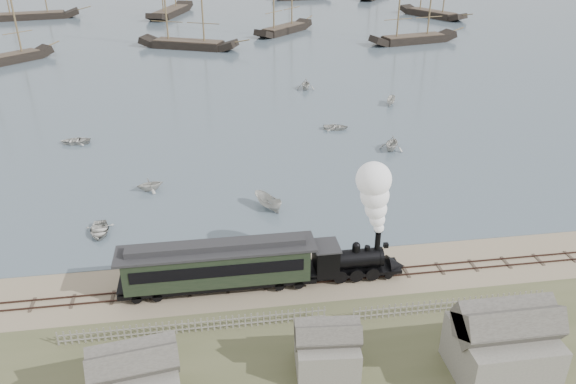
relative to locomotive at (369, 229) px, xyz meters
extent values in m
plane|color=tan|center=(-7.52, 2.00, -4.47)|extent=(600.00, 600.00, 0.00)
cube|color=#37241E|center=(-7.52, -0.50, -4.37)|extent=(120.00, 0.08, 0.12)
cube|color=#37241E|center=(-7.52, 0.50, -4.37)|extent=(120.00, 0.08, 0.12)
cube|color=#3D3127|center=(-7.52, 0.00, -4.44)|extent=(120.00, 1.80, 0.06)
cube|color=black|center=(-0.79, 0.00, -3.74)|extent=(7.05, 2.07, 0.26)
cylinder|color=black|center=(-1.20, 0.00, -2.70)|extent=(4.35, 1.55, 1.55)
cube|color=black|center=(-3.48, 0.00, -2.49)|extent=(1.87, 2.28, 2.38)
cube|color=#29292B|center=(-3.48, 0.00, -1.25)|extent=(2.07, 2.49, 0.12)
cylinder|color=black|center=(0.77, 0.00, -1.30)|extent=(0.46, 0.46, 1.66)
sphere|color=black|center=(-1.00, 0.00, -1.49)|extent=(0.66, 0.66, 0.66)
cone|color=black|center=(2.53, 0.00, -3.84)|extent=(1.45, 2.07, 2.07)
cube|color=black|center=(1.49, 0.00, -1.66)|extent=(0.36, 0.36, 0.36)
cube|color=black|center=(-12.19, 0.00, -3.70)|extent=(15.48, 2.54, 0.39)
cube|color=black|center=(-12.19, 0.00, -2.15)|extent=(14.38, 2.77, 2.77)
cube|color=black|center=(-12.19, -1.40, -1.87)|extent=(13.27, 0.06, 1.00)
cube|color=black|center=(-12.19, 1.40, -1.87)|extent=(13.27, 0.06, 1.00)
cube|color=#29292B|center=(-12.19, 0.00, -0.71)|extent=(15.48, 2.99, 0.20)
cube|color=#29292B|center=(-12.19, 0.00, -0.38)|extent=(13.83, 1.33, 0.50)
imported|color=beige|center=(-17.28, 2.17, -4.04)|extent=(4.55, 5.02, 0.85)
imported|color=beige|center=(-22.91, 10.11, -4.03)|extent=(3.86, 2.94, 0.75)
imported|color=beige|center=(-18.83, 18.73, -3.66)|extent=(3.09, 3.36, 1.49)
imported|color=beige|center=(-6.74, 12.73, -3.68)|extent=(3.92, 3.28, 1.46)
imported|color=beige|center=(5.25, 34.17, -4.05)|extent=(3.11, 3.89, 0.72)
imported|color=beige|center=(10.55, 25.90, -3.49)|extent=(4.54, 4.39, 1.83)
imported|color=beige|center=(16.18, 43.72, -3.81)|extent=(3.28, 2.39, 1.19)
imported|color=beige|center=(-29.39, 34.08, -4.02)|extent=(2.80, 3.84, 0.78)
imported|color=beige|center=(4.55, 53.90, -3.49)|extent=(4.04, 3.68, 1.83)
camera|label=1|loc=(-12.17, -37.19, 22.77)|focal=35.00mm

